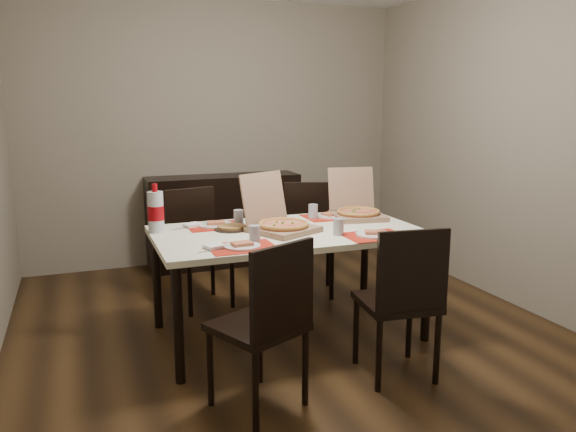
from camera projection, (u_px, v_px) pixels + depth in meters
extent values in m
cube|color=#3D2712|center=(287.00, 329.00, 4.07)|extent=(3.80, 4.00, 0.02)
cube|color=gray|center=(216.00, 133.00, 5.65)|extent=(3.80, 0.02, 2.60)
cube|color=gray|center=(510.00, 142.00, 4.47)|extent=(0.02, 4.00, 2.60)
cube|color=black|center=(224.00, 220.00, 5.61)|extent=(1.50, 0.40, 0.90)
cube|color=white|center=(288.00, 233.00, 3.83)|extent=(1.80, 1.00, 0.04)
cylinder|color=black|center=(178.00, 325.00, 3.21)|extent=(0.06, 0.06, 0.71)
cylinder|color=black|center=(427.00, 291.00, 3.80)|extent=(0.06, 0.06, 0.71)
cylinder|color=black|center=(157.00, 280.00, 4.02)|extent=(0.06, 0.06, 0.71)
cylinder|color=black|center=(365.00, 258.00, 4.60)|extent=(0.06, 0.06, 0.71)
cube|color=black|center=(257.00, 326.00, 2.95)|extent=(0.56, 0.56, 0.04)
cube|color=black|center=(283.00, 289.00, 2.77)|extent=(0.39, 0.20, 0.46)
cylinder|color=black|center=(256.00, 392.00, 2.75)|extent=(0.04, 0.04, 0.43)
cylinder|color=black|center=(305.00, 367.00, 3.00)|extent=(0.04, 0.04, 0.43)
cylinder|color=black|center=(210.00, 368.00, 3.00)|extent=(0.04, 0.04, 0.43)
cylinder|color=black|center=(260.00, 347.00, 3.25)|extent=(0.04, 0.04, 0.43)
cube|color=black|center=(396.00, 302.00, 3.31)|extent=(0.47, 0.47, 0.04)
cube|color=black|center=(413.00, 271.00, 3.08)|extent=(0.42, 0.08, 0.46)
cylinder|color=black|center=(379.00, 356.00, 3.14)|extent=(0.04, 0.04, 0.43)
cylinder|color=black|center=(437.00, 349.00, 3.23)|extent=(0.04, 0.04, 0.43)
cylinder|color=black|center=(356.00, 331.00, 3.49)|extent=(0.04, 0.04, 0.43)
cylinder|color=black|center=(409.00, 325.00, 3.57)|extent=(0.04, 0.04, 0.43)
cube|color=black|center=(201.00, 251.00, 4.45)|extent=(0.50, 0.50, 0.04)
cube|color=black|center=(190.00, 216.00, 4.55)|extent=(0.42, 0.12, 0.46)
cylinder|color=black|center=(213.00, 270.00, 4.74)|extent=(0.04, 0.04, 0.43)
cylinder|color=black|center=(172.00, 277.00, 4.55)|extent=(0.04, 0.04, 0.43)
cylinder|color=black|center=(232.00, 282.00, 4.44)|extent=(0.04, 0.04, 0.43)
cylinder|color=black|center=(190.00, 290.00, 4.25)|extent=(0.04, 0.04, 0.43)
cube|color=black|center=(309.00, 242.00, 4.75)|extent=(0.54, 0.54, 0.04)
cube|color=black|center=(308.00, 208.00, 4.89)|extent=(0.40, 0.17, 0.46)
cylinder|color=black|center=(328.00, 262.00, 4.98)|extent=(0.04, 0.04, 0.43)
cylinder|color=black|center=(288.00, 262.00, 4.97)|extent=(0.04, 0.04, 0.43)
cylinder|color=black|center=(332.00, 274.00, 4.63)|extent=(0.04, 0.04, 0.43)
cylinder|color=black|center=(288.00, 275.00, 4.62)|extent=(0.04, 0.04, 0.43)
cube|color=red|center=(242.00, 247.00, 3.38)|extent=(0.40, 0.30, 0.00)
cylinder|color=white|center=(242.00, 246.00, 3.37)|extent=(0.22, 0.22, 0.01)
cube|color=tan|center=(242.00, 244.00, 3.37)|extent=(0.13, 0.10, 0.02)
cylinder|color=#9799A1|center=(255.00, 234.00, 3.48)|extent=(0.07, 0.07, 0.11)
cube|color=#B2B2B7|center=(215.00, 250.00, 3.30)|extent=(0.20, 0.04, 0.00)
cube|color=white|center=(215.00, 246.00, 3.35)|extent=(0.13, 0.13, 0.02)
cube|color=red|center=(374.00, 236.00, 3.67)|extent=(0.40, 0.30, 0.00)
cylinder|color=white|center=(374.00, 234.00, 3.67)|extent=(0.24, 0.24, 0.01)
cube|color=tan|center=(374.00, 232.00, 3.67)|extent=(0.15, 0.13, 0.02)
cylinder|color=#9799A1|center=(338.00, 227.00, 3.68)|extent=(0.07, 0.07, 0.11)
cube|color=#B2B2B7|center=(390.00, 234.00, 3.72)|extent=(0.20, 0.04, 0.00)
cube|color=red|center=(216.00, 226.00, 3.96)|extent=(0.40, 0.30, 0.00)
cylinder|color=white|center=(216.00, 225.00, 3.96)|extent=(0.25, 0.25, 0.01)
cube|color=tan|center=(216.00, 223.00, 3.95)|extent=(0.14, 0.11, 0.02)
cylinder|color=#9799A1|center=(239.00, 218.00, 3.98)|extent=(0.07, 0.07, 0.11)
cube|color=#B2B2B7|center=(187.00, 228.00, 3.89)|extent=(0.20, 0.04, 0.00)
cube|color=white|center=(193.00, 225.00, 3.94)|extent=(0.13, 0.13, 0.02)
cube|color=red|center=(330.00, 217.00, 4.27)|extent=(0.40, 0.30, 0.00)
cylinder|color=white|center=(331.00, 216.00, 4.27)|extent=(0.23, 0.23, 0.01)
cube|color=tan|center=(331.00, 214.00, 4.27)|extent=(0.15, 0.13, 0.02)
cylinder|color=#9799A1|center=(313.00, 212.00, 4.20)|extent=(0.07, 0.07, 0.11)
cube|color=#B2B2B7|center=(347.00, 215.00, 4.36)|extent=(0.20, 0.04, 0.00)
cube|color=white|center=(287.00, 233.00, 3.72)|extent=(0.15, 0.15, 0.02)
cube|color=#89684F|center=(283.00, 229.00, 3.78)|extent=(0.51, 0.51, 0.04)
cube|color=#89684F|center=(264.00, 198.00, 3.87)|extent=(0.38, 0.24, 0.34)
cylinder|color=tan|center=(283.00, 225.00, 3.77)|extent=(0.44, 0.44, 0.02)
cube|color=#89684F|center=(358.00, 216.00, 4.22)|extent=(0.41, 0.41, 0.04)
cube|color=#89684F|center=(351.00, 189.00, 4.35)|extent=(0.37, 0.13, 0.33)
cylinder|color=tan|center=(358.00, 213.00, 4.21)|extent=(0.35, 0.35, 0.02)
cylinder|color=black|center=(231.00, 229.00, 3.84)|extent=(0.23, 0.23, 0.01)
cylinder|color=#B58645|center=(231.00, 227.00, 3.84)|extent=(0.19, 0.19, 0.02)
imported|color=white|center=(300.00, 221.00, 4.06)|extent=(0.13, 0.13, 0.02)
cylinder|color=silver|center=(156.00, 212.00, 3.75)|extent=(0.11, 0.11, 0.28)
cylinder|color=#96060D|center=(156.00, 213.00, 3.75)|extent=(0.11, 0.11, 0.10)
cylinder|color=#96060D|center=(155.00, 188.00, 3.72)|extent=(0.04, 0.04, 0.05)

